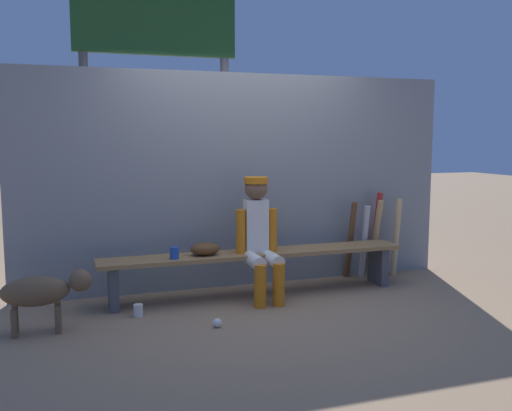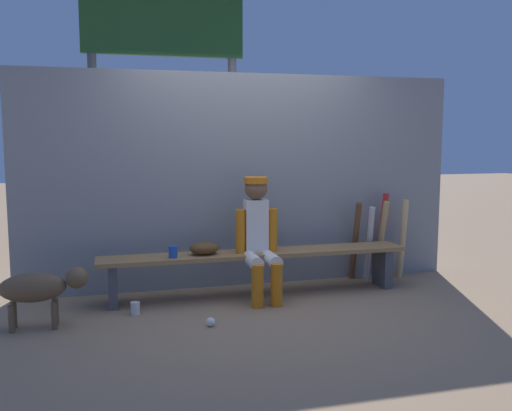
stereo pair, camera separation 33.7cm
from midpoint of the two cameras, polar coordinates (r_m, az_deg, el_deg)
name	(u,v)px [view 1 (the left image)]	position (r m, az deg, el deg)	size (l,w,h in m)	color
ground_plane	(256,295)	(5.58, -1.75, -9.07)	(30.00, 30.00, 0.00)	#937556
chainlink_fence	(242,181)	(5.80, -3.05, 2.49)	(4.55, 0.03, 2.18)	gray
dugout_bench	(256,260)	(5.49, -1.76, -5.55)	(3.01, 0.36, 0.44)	olive
player_seated	(260,234)	(5.34, -1.43, -2.89)	(0.41, 0.55, 1.16)	silver
baseball_glove	(205,249)	(5.34, -6.98, -4.38)	(0.28, 0.20, 0.12)	#593819
bat_wood_dark	(350,240)	(6.19, 7.98, -3.48)	(0.06, 0.06, 0.86)	brown
bat_aluminum_silver	(364,242)	(6.22, 9.34, -3.66)	(0.06, 0.06, 0.81)	#B7B7BC
bat_wood_tan	(375,238)	(6.34, 10.45, -3.25)	(0.06, 0.06, 0.86)	tan
bat_aluminum_red	(375,234)	(6.38, 10.48, -2.83)	(0.06, 0.06, 0.93)	#B22323
bat_wood_natural	(396,237)	(6.41, 12.51, -3.14)	(0.06, 0.06, 0.86)	tan
baseball	(217,323)	(4.71, -6.01, -11.71)	(0.07, 0.07, 0.07)	white
cup_on_ground	(138,311)	(5.07, -13.70, -10.28)	(0.08, 0.08, 0.11)	silver
cup_on_bench	(174,253)	(5.23, -10.09, -4.74)	(0.08, 0.08, 0.11)	#1E47AD
scoreboard	(162,54)	(6.73, -10.96, 14.77)	(2.10, 0.27, 3.54)	#3F3F42
dog	(43,291)	(4.84, -22.60, -8.01)	(0.84, 0.20, 0.49)	brown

